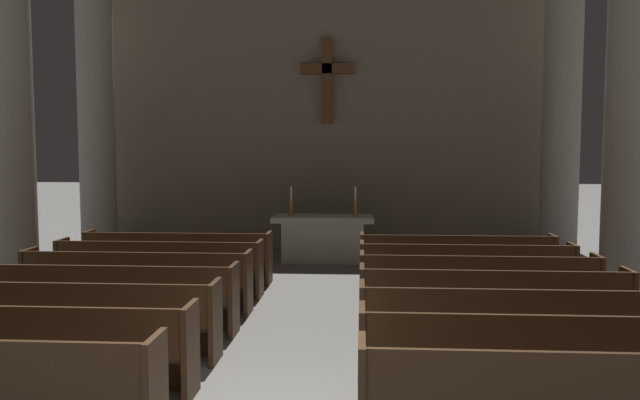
{
  "coord_description": "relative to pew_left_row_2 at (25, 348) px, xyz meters",
  "views": [
    {
      "loc": [
        0.84,
        -5.02,
        2.48
      ],
      "look_at": [
        0.0,
        7.72,
        1.44
      ],
      "focal_mm": 35.81,
      "sensor_mm": 36.0,
      "label": 1
    }
  ],
  "objects": [
    {
      "name": "pew_left_row_2",
      "position": [
        0.0,
        0.0,
        0.0
      ],
      "size": [
        3.43,
        0.5,
        0.95
      ],
      "color": "#422B19",
      "rests_on": "ground"
    },
    {
      "name": "column_left_third",
      "position": [
        -2.49,
        7.76,
        2.84
      ],
      "size": [
        1.18,
        1.18,
        6.81
      ],
      "color": "#9E998E",
      "rests_on": "ground"
    },
    {
      "name": "pew_right_row_5",
      "position": [
        5.07,
        3.21,
        0.0
      ],
      "size": [
        3.43,
        0.5,
        0.95
      ],
      "color": "#422B19",
      "rests_on": "ground"
    },
    {
      "name": "column_right_third",
      "position": [
        7.55,
        7.76,
        2.84
      ],
      "size": [
        1.18,
        1.18,
        6.81
      ],
      "color": "#9E998E",
      "rests_on": "ground"
    },
    {
      "name": "pew_right_row_2",
      "position": [
        5.07,
        0.0,
        0.0
      ],
      "size": [
        3.43,
        0.5,
        0.95
      ],
      "color": "#422B19",
      "rests_on": "ground"
    },
    {
      "name": "column_left_second",
      "position": [
        -2.49,
        4.25,
        2.84
      ],
      "size": [
        1.18,
        1.18,
        6.81
      ],
      "color": "#9E998E",
      "rests_on": "ground"
    },
    {
      "name": "pew_left_row_3",
      "position": [
        0.0,
        1.07,
        0.0
      ],
      "size": [
        3.43,
        0.5,
        0.95
      ],
      "color": "#422B19",
      "rests_on": "ground"
    },
    {
      "name": "pew_left_row_7",
      "position": [
        0.0,
        5.35,
        0.0
      ],
      "size": [
        3.43,
        0.5,
        0.95
      ],
      "color": "#422B19",
      "rests_on": "ground"
    },
    {
      "name": "pew_right_row_4",
      "position": [
        5.07,
        2.14,
        0.0
      ],
      "size": [
        3.43,
        0.5,
        0.95
      ],
      "color": "#422B19",
      "rests_on": "ground"
    },
    {
      "name": "pew_right_row_3",
      "position": [
        5.07,
        1.07,
        0.0
      ],
      "size": [
        3.43,
        0.5,
        0.95
      ],
      "color": "#422B19",
      "rests_on": "ground"
    },
    {
      "name": "apse_with_cross",
      "position": [
        2.53,
        9.52,
        3.22
      ],
      "size": [
        11.3,
        0.49,
        7.38
      ],
      "color": "gray",
      "rests_on": "ground"
    },
    {
      "name": "pew_left_row_5",
      "position": [
        0.0,
        3.21,
        0.0
      ],
      "size": [
        3.43,
        0.5,
        0.95
      ],
      "color": "#422B19",
      "rests_on": "ground"
    },
    {
      "name": "column_right_second",
      "position": [
        7.55,
        4.25,
        2.84
      ],
      "size": [
        1.18,
        1.18,
        6.81
      ],
      "color": "#9E998E",
      "rests_on": "ground"
    },
    {
      "name": "candlestick_left",
      "position": [
        1.83,
        7.75,
        0.73
      ],
      "size": [
        0.16,
        0.16,
        0.63
      ],
      "color": "#B79338",
      "rests_on": "altar"
    },
    {
      "name": "pew_right_row_6",
      "position": [
        5.07,
        4.28,
        0.0
      ],
      "size": [
        3.43,
        0.5,
        0.95
      ],
      "color": "#422B19",
      "rests_on": "ground"
    },
    {
      "name": "pew_right_row_7",
      "position": [
        5.07,
        5.35,
        0.0
      ],
      "size": [
        3.43,
        0.5,
        0.95
      ],
      "color": "#422B19",
      "rests_on": "ground"
    },
    {
      "name": "pew_left_row_6",
      "position": [
        0.0,
        4.28,
        0.0
      ],
      "size": [
        3.43,
        0.5,
        0.95
      ],
      "color": "#422B19",
      "rests_on": "ground"
    },
    {
      "name": "candlestick_right",
      "position": [
        3.23,
        7.75,
        0.73
      ],
      "size": [
        0.16,
        0.16,
        0.63
      ],
      "color": "#B79338",
      "rests_on": "altar"
    },
    {
      "name": "pew_left_row_4",
      "position": [
        0.0,
        2.14,
        0.0
      ],
      "size": [
        3.43,
        0.5,
        0.95
      ],
      "color": "#422B19",
      "rests_on": "ground"
    },
    {
      "name": "altar",
      "position": [
        2.53,
        7.75,
        0.06
      ],
      "size": [
        2.2,
        0.9,
        1.01
      ],
      "color": "#BCB7AD",
      "rests_on": "ground"
    }
  ]
}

